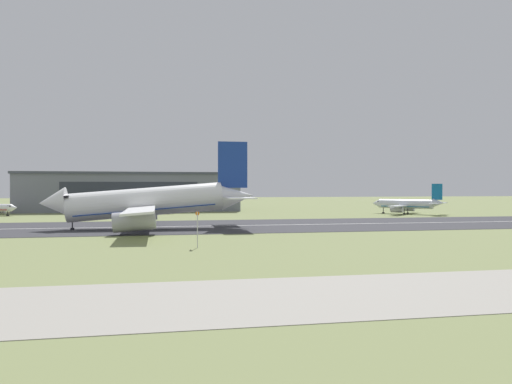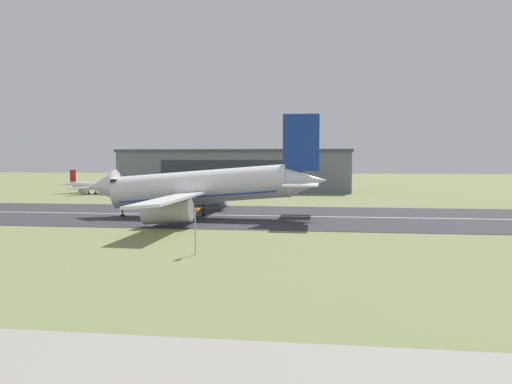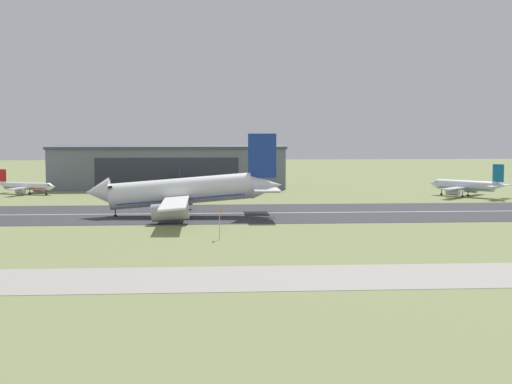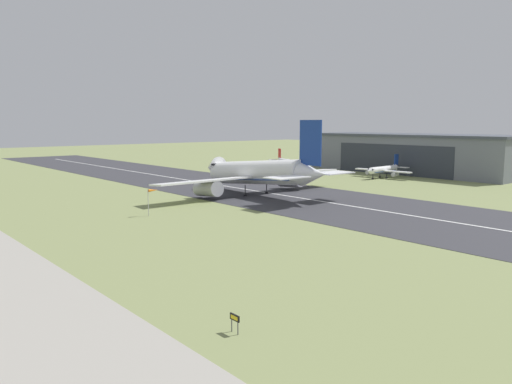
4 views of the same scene
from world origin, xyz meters
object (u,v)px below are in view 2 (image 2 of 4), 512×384
object	(u,v)px
airplane_parked_east	(239,186)
windsock_pole	(198,212)
airplane_landing	(202,188)
airplane_parked_centre	(92,186)

from	to	relation	value
airplane_parked_east	windsock_pole	world-z (taller)	airplane_parked_east
airplane_landing	airplane_parked_centre	world-z (taller)	airplane_landing
airplane_parked_centre	airplane_parked_east	distance (m)	48.41
airplane_parked_centre	airplane_parked_east	bearing A→B (deg)	-0.83
airplane_landing	windsock_pole	size ratio (longest dim) A/B	10.74
airplane_parked_east	airplane_parked_centre	bearing A→B (deg)	179.17
airplane_landing	airplane_parked_east	bearing A→B (deg)	92.89
airplane_parked_east	windsock_pole	xyz separation A→B (m)	(11.17, -94.95, 2.03)
airplane_parked_centre	windsock_pole	world-z (taller)	airplane_parked_centre
airplane_landing	airplane_parked_centre	bearing A→B (deg)	130.37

